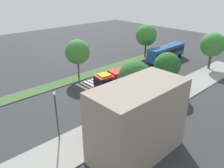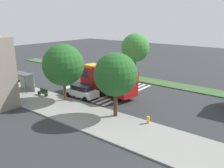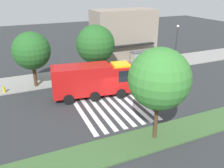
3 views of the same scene
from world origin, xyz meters
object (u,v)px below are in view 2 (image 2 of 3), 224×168
(fire_hydrant, at_px, (148,120))
(street_lamp, at_px, (11,60))
(fire_truck, at_px, (106,79))
(bus_stop_shelter, at_px, (25,78))
(median_tree_west, at_px, (135,48))
(sidewalk_tree_center, at_px, (63,65))
(sidewalk_tree_west, at_px, (116,75))
(bench_near_shelter, at_px, (43,92))
(parked_car_west, at_px, (81,91))

(fire_hydrant, bearing_deg, street_lamp, 0.24)
(fire_truck, relative_size, bus_stop_shelter, 2.65)
(median_tree_west, height_order, fire_hydrant, median_tree_west)
(sidewalk_tree_center, bearing_deg, sidewalk_tree_west, 180.00)
(street_lamp, height_order, median_tree_west, median_tree_west)
(bus_stop_shelter, bearing_deg, sidewalk_tree_center, -175.40)
(bus_stop_shelter, bearing_deg, sidewalk_tree_west, -177.73)
(sidewalk_tree_west, xyz_separation_m, median_tree_west, (7.33, -14.77, 0.68))
(bus_stop_shelter, relative_size, bench_near_shelter, 2.19)
(sidewalk_tree_west, bearing_deg, fire_hydrant, -172.05)
(fire_truck, bearing_deg, bench_near_shelter, 55.61)
(bench_near_shelter, distance_m, median_tree_west, 16.55)
(bus_stop_shelter, height_order, sidewalk_tree_west, sidewalk_tree_west)
(sidewalk_tree_west, xyz_separation_m, sidewalk_tree_center, (7.83, -0.00, 0.02))
(fire_hydrant, bearing_deg, sidewalk_tree_west, 7.95)
(sidewalk_tree_center, xyz_separation_m, median_tree_west, (-0.50, -14.77, 0.66))
(bench_near_shelter, bearing_deg, sidewalk_tree_west, -177.04)
(sidewalk_tree_west, distance_m, sidewalk_tree_center, 7.83)
(bus_stop_shelter, height_order, street_lamp, street_lamp)
(sidewalk_tree_center, height_order, median_tree_west, median_tree_west)
(fire_truck, distance_m, median_tree_west, 10.00)
(bench_near_shelter, distance_m, street_lamp, 9.46)
(parked_car_west, distance_m, sidewalk_tree_center, 4.29)
(parked_car_west, distance_m, fire_hydrant, 10.96)
(fire_truck, bearing_deg, street_lamp, 28.09)
(street_lamp, distance_m, median_tree_west, 19.42)
(fire_truck, distance_m, bench_near_shelter, 8.39)
(fire_truck, distance_m, street_lamp, 15.48)
(bench_near_shelter, height_order, sidewalk_tree_west, sidewalk_tree_west)
(bus_stop_shelter, bearing_deg, bench_near_shelter, -179.71)
(parked_car_west, distance_m, street_lamp, 13.50)
(street_lamp, distance_m, sidewalk_tree_center, 12.52)
(parked_car_west, distance_m, bench_near_shelter, 5.06)
(fire_truck, distance_m, bus_stop_shelter, 11.40)
(bench_near_shelter, height_order, sidewalk_tree_center, sidewalk_tree_center)
(sidewalk_tree_center, distance_m, median_tree_west, 14.79)
(street_lamp, height_order, sidewalk_tree_west, sidewalk_tree_west)
(fire_truck, height_order, fire_hydrant, fire_truck)
(bench_near_shelter, bearing_deg, median_tree_west, -105.02)
(parked_car_west, relative_size, sidewalk_tree_center, 0.69)
(fire_truck, xyz_separation_m, median_tree_west, (1.57, -9.38, 3.11))
(fire_hydrant, bearing_deg, fire_truck, -27.64)
(bench_near_shelter, relative_size, street_lamp, 0.26)
(sidewalk_tree_west, bearing_deg, bus_stop_shelter, 2.27)
(fire_truck, bearing_deg, bus_stop_shelter, 40.94)
(fire_truck, relative_size, bench_near_shelter, 5.80)
(bus_stop_shelter, bearing_deg, parked_car_west, -161.07)
(fire_truck, distance_m, sidewalk_tree_west, 8.26)
(bench_near_shelter, height_order, fire_hydrant, bench_near_shelter)
(sidewalk_tree_center, bearing_deg, median_tree_west, -91.92)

